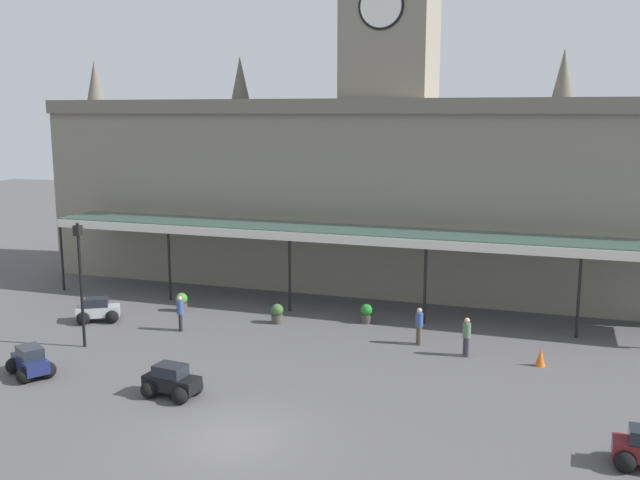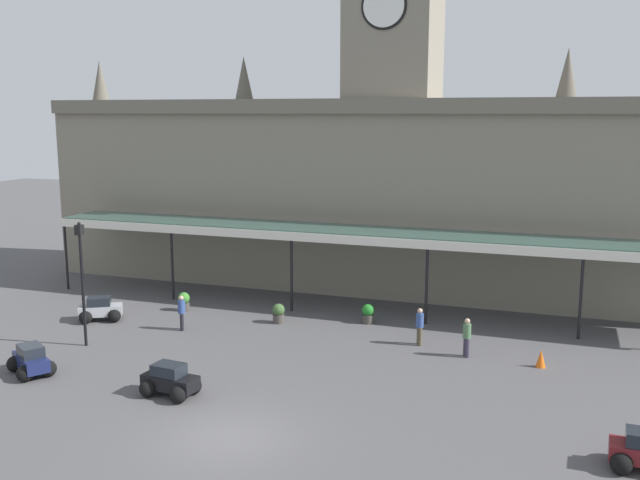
{
  "view_description": "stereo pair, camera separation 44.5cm",
  "coord_description": "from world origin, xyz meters",
  "px_view_note": "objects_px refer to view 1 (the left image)",
  "views": [
    {
      "loc": [
        9.24,
        -19.04,
        10.17
      ],
      "look_at": [
        0.0,
        8.71,
        4.89
      ],
      "focal_mm": 39.97,
      "sensor_mm": 36.0,
      "label": 1
    },
    {
      "loc": [
        9.67,
        -18.89,
        10.17
      ],
      "look_at": [
        0.0,
        8.71,
        4.89
      ],
      "focal_mm": 39.97,
      "sensor_mm": 36.0,
      "label": 2
    }
  ],
  "objects_px": {
    "car_silver_sedan": "(98,312)",
    "victorian_lamppost": "(80,271)",
    "car_navy_sedan": "(30,363)",
    "car_black_sedan": "(172,383)",
    "pedestrian_near_entrance": "(467,335)",
    "pedestrian_crossing_forecourt": "(419,325)",
    "planter_forecourt_centre": "(277,313)",
    "traffic_cone": "(540,357)",
    "planter_by_canopy": "(182,302)",
    "pedestrian_beside_cars": "(180,312)",
    "planter_near_kerb": "(367,313)"
  },
  "relations": [
    {
      "from": "traffic_cone",
      "to": "victorian_lamppost",
      "type": "bearing_deg",
      "value": -168.71
    },
    {
      "from": "car_black_sedan",
      "to": "planter_by_canopy",
      "type": "relative_size",
      "value": 2.22
    },
    {
      "from": "planter_near_kerb",
      "to": "planter_forecourt_centre",
      "type": "xyz_separation_m",
      "value": [
        -4.13,
        -1.41,
        0.0
      ]
    },
    {
      "from": "car_silver_sedan",
      "to": "victorian_lamppost",
      "type": "relative_size",
      "value": 0.41
    },
    {
      "from": "car_navy_sedan",
      "to": "car_black_sedan",
      "type": "distance_m",
      "value": 6.28
    },
    {
      "from": "pedestrian_near_entrance",
      "to": "car_black_sedan",
      "type": "bearing_deg",
      "value": -140.98
    },
    {
      "from": "victorian_lamppost",
      "to": "traffic_cone",
      "type": "relative_size",
      "value": 7.61
    },
    {
      "from": "car_navy_sedan",
      "to": "pedestrian_beside_cars",
      "type": "relative_size",
      "value": 1.35
    },
    {
      "from": "pedestrian_beside_cars",
      "to": "pedestrian_crossing_forecourt",
      "type": "distance_m",
      "value": 11.14
    },
    {
      "from": "victorian_lamppost",
      "to": "planter_near_kerb",
      "type": "relative_size",
      "value": 5.76
    },
    {
      "from": "car_navy_sedan",
      "to": "car_black_sedan",
      "type": "xyz_separation_m",
      "value": [
        6.28,
        -0.07,
        0.0
      ]
    },
    {
      "from": "pedestrian_crossing_forecourt",
      "to": "planter_by_canopy",
      "type": "bearing_deg",
      "value": 173.49
    },
    {
      "from": "pedestrian_near_entrance",
      "to": "planter_forecourt_centre",
      "type": "bearing_deg",
      "value": 168.47
    },
    {
      "from": "car_navy_sedan",
      "to": "victorian_lamppost",
      "type": "height_order",
      "value": "victorian_lamppost"
    },
    {
      "from": "car_silver_sedan",
      "to": "planter_near_kerb",
      "type": "height_order",
      "value": "car_silver_sedan"
    },
    {
      "from": "pedestrian_near_entrance",
      "to": "pedestrian_crossing_forecourt",
      "type": "height_order",
      "value": "same"
    },
    {
      "from": "pedestrian_beside_cars",
      "to": "car_black_sedan",
      "type": "bearing_deg",
      "value": -62.87
    },
    {
      "from": "car_silver_sedan",
      "to": "car_black_sedan",
      "type": "relative_size",
      "value": 1.06
    },
    {
      "from": "car_silver_sedan",
      "to": "victorian_lamppost",
      "type": "height_order",
      "value": "victorian_lamppost"
    },
    {
      "from": "car_navy_sedan",
      "to": "planter_by_canopy",
      "type": "xyz_separation_m",
      "value": [
        1.03,
        10.01,
        -0.01
      ]
    },
    {
      "from": "pedestrian_near_entrance",
      "to": "victorian_lamppost",
      "type": "relative_size",
      "value": 0.3
    },
    {
      "from": "traffic_cone",
      "to": "car_black_sedan",
      "type": "bearing_deg",
      "value": -149.21
    },
    {
      "from": "car_silver_sedan",
      "to": "victorian_lamppost",
      "type": "xyz_separation_m",
      "value": [
        1.74,
        -3.44,
        2.89
      ]
    },
    {
      "from": "pedestrian_near_entrance",
      "to": "traffic_cone",
      "type": "relative_size",
      "value": 2.3
    },
    {
      "from": "car_navy_sedan",
      "to": "pedestrian_beside_cars",
      "type": "height_order",
      "value": "pedestrian_beside_cars"
    },
    {
      "from": "car_silver_sedan",
      "to": "planter_forecourt_centre",
      "type": "bearing_deg",
      "value": 16.68
    },
    {
      "from": "car_navy_sedan",
      "to": "planter_forecourt_centre",
      "type": "height_order",
      "value": "car_navy_sedan"
    },
    {
      "from": "car_black_sedan",
      "to": "pedestrian_beside_cars",
      "type": "relative_size",
      "value": 1.27
    },
    {
      "from": "car_silver_sedan",
      "to": "pedestrian_crossing_forecourt",
      "type": "height_order",
      "value": "pedestrian_crossing_forecourt"
    },
    {
      "from": "pedestrian_beside_cars",
      "to": "planter_by_canopy",
      "type": "relative_size",
      "value": 1.74
    },
    {
      "from": "pedestrian_beside_cars",
      "to": "victorian_lamppost",
      "type": "xyz_separation_m",
      "value": [
        -2.84,
        -3.4,
        2.48
      ]
    },
    {
      "from": "car_silver_sedan",
      "to": "pedestrian_beside_cars",
      "type": "xyz_separation_m",
      "value": [
        4.59,
        -0.03,
        0.41
      ]
    },
    {
      "from": "car_navy_sedan",
      "to": "planter_forecourt_centre",
      "type": "xyz_separation_m",
      "value": [
        6.51,
        9.59,
        -0.01
      ]
    },
    {
      "from": "car_silver_sedan",
      "to": "pedestrian_beside_cars",
      "type": "bearing_deg",
      "value": -0.42
    },
    {
      "from": "pedestrian_beside_cars",
      "to": "planter_forecourt_centre",
      "type": "xyz_separation_m",
      "value": [
        3.87,
        2.57,
        -0.42
      ]
    },
    {
      "from": "victorian_lamppost",
      "to": "traffic_cone",
      "type": "xyz_separation_m",
      "value": [
        19.07,
        3.81,
        -3.03
      ]
    },
    {
      "from": "planter_by_canopy",
      "to": "car_silver_sedan",
      "type": "bearing_deg",
      "value": -135.26
    },
    {
      "from": "planter_forecourt_centre",
      "to": "car_silver_sedan",
      "type": "bearing_deg",
      "value": -163.32
    },
    {
      "from": "car_navy_sedan",
      "to": "planter_forecourt_centre",
      "type": "relative_size",
      "value": 2.35
    },
    {
      "from": "car_silver_sedan",
      "to": "victorian_lamppost",
      "type": "distance_m",
      "value": 4.81
    },
    {
      "from": "victorian_lamppost",
      "to": "pedestrian_beside_cars",
      "type": "bearing_deg",
      "value": 50.1
    },
    {
      "from": "car_silver_sedan",
      "to": "planter_by_canopy",
      "type": "xyz_separation_m",
      "value": [
        2.98,
        2.95,
        -0.01
      ]
    },
    {
      "from": "car_navy_sedan",
      "to": "planter_near_kerb",
      "type": "xyz_separation_m",
      "value": [
        10.65,
        11.0,
        -0.01
      ]
    },
    {
      "from": "victorian_lamppost",
      "to": "planter_near_kerb",
      "type": "distance_m",
      "value": 13.44
    },
    {
      "from": "traffic_cone",
      "to": "planter_forecourt_centre",
      "type": "height_order",
      "value": "planter_forecourt_centre"
    },
    {
      "from": "car_navy_sedan",
      "to": "traffic_cone",
      "type": "relative_size",
      "value": 3.1
    },
    {
      "from": "car_black_sedan",
      "to": "pedestrian_near_entrance",
      "type": "xyz_separation_m",
      "value": [
        9.57,
        7.76,
        0.41
      ]
    },
    {
      "from": "car_silver_sedan",
      "to": "pedestrian_near_entrance",
      "type": "xyz_separation_m",
      "value": [
        17.8,
        0.63,
        0.41
      ]
    },
    {
      "from": "car_navy_sedan",
      "to": "traffic_cone",
      "type": "bearing_deg",
      "value": 21.51
    },
    {
      "from": "car_navy_sedan",
      "to": "planter_forecourt_centre",
      "type": "distance_m",
      "value": 11.6
    }
  ]
}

